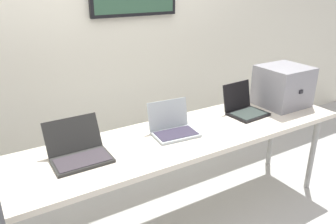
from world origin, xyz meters
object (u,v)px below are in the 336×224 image
Objects in this scene: laptop_station_1 at (79,150)px; laptop_station_3 at (244,107)px; workbench at (162,146)px; equipment_box at (283,86)px; laptop_station_2 at (173,126)px.

laptop_station_3 reaches higher than laptop_station_1.
laptop_station_1 reaches higher than workbench.
workbench is at bearing -5.58° from laptop_station_1.
equipment_box is 1.19× the size of laptop_station_2.
laptop_station_1 is at bearing -179.98° from laptop_station_2.
workbench is at bearing -177.51° from equipment_box.
equipment_box is 1.93m from laptop_station_1.
laptop_station_1 is (-0.60, 0.06, 0.11)m from workbench.
laptop_station_2 is (0.13, 0.06, 0.11)m from workbench.
equipment_box is 1.20m from laptop_station_2.
laptop_station_2 is at bearing 24.40° from workbench.
equipment_box is at bearing -0.03° from laptop_station_1.
laptop_station_3 is at bearing 177.60° from equipment_box.
laptop_station_1 is at bearing 179.97° from equipment_box.
laptop_station_3 is (0.74, 0.02, 0.00)m from laptop_station_2.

